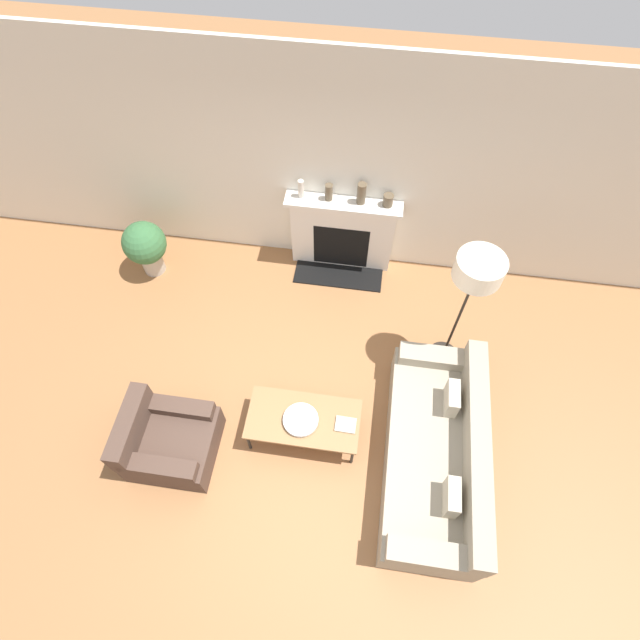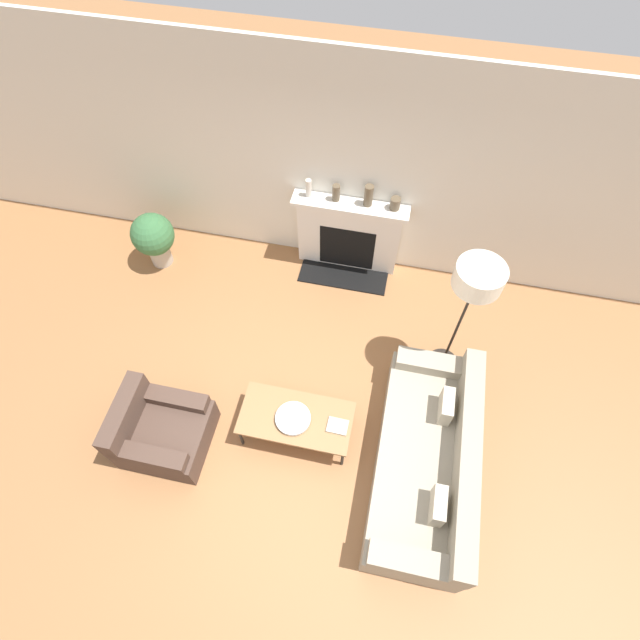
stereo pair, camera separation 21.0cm
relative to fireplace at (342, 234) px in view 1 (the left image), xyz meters
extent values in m
plane|color=#99663D|center=(-0.20, -2.74, -0.54)|extent=(18.00, 18.00, 0.00)
cube|color=silver|center=(-0.20, 0.14, 0.91)|extent=(18.00, 0.06, 2.90)
cube|color=silver|center=(0.00, 0.01, -0.01)|extent=(1.31, 0.20, 1.06)
cube|color=black|center=(0.00, -0.07, -0.16)|extent=(0.72, 0.04, 0.69)
cube|color=black|center=(0.00, -0.27, -0.53)|extent=(1.18, 0.40, 0.02)
cube|color=silver|center=(0.00, -0.02, 0.54)|extent=(1.43, 0.28, 0.05)
cube|color=#9E937F|center=(1.26, -2.63, -0.33)|extent=(0.93, 2.23, 0.43)
cube|color=#9E937F|center=(1.64, -2.63, 0.06)|extent=(0.20, 2.23, 0.34)
cube|color=#9E937F|center=(1.26, -1.63, -0.04)|extent=(0.85, 0.22, 0.15)
cube|color=#9E937F|center=(1.26, -3.64, -0.04)|extent=(0.85, 0.22, 0.15)
cube|color=#C0B49C|center=(1.40, -2.13, 0.03)|extent=(0.12, 0.32, 0.28)
cube|color=#C0B49C|center=(1.40, -3.14, 0.03)|extent=(0.12, 0.32, 0.28)
cube|color=#4C382D|center=(-1.44, -2.91, -0.35)|extent=(0.88, 0.82, 0.38)
cube|color=#4C382D|center=(-1.79, -2.91, 0.02)|extent=(0.18, 0.82, 0.35)
cube|color=#4C382D|center=(-1.44, -3.22, -0.09)|extent=(0.79, 0.18, 0.12)
cube|color=#4C382D|center=(-1.44, -2.59, -0.09)|extent=(0.79, 0.18, 0.12)
cube|color=olive|center=(-0.10, -2.51, -0.16)|extent=(1.19, 0.60, 0.03)
cylinder|color=black|center=(-0.65, -2.77, -0.36)|extent=(0.03, 0.03, 0.37)
cylinder|color=black|center=(0.45, -2.77, -0.36)|extent=(0.03, 0.03, 0.37)
cylinder|color=black|center=(-0.65, -2.25, -0.36)|extent=(0.03, 0.03, 0.37)
cylinder|color=black|center=(0.45, -2.25, -0.36)|extent=(0.03, 0.03, 0.37)
cylinder|color=silver|center=(-0.12, -2.54, -0.14)|extent=(0.13, 0.13, 0.01)
cylinder|color=silver|center=(-0.12, -2.54, -0.11)|extent=(0.37, 0.37, 0.04)
cube|color=#B2A893|center=(0.35, -2.51, -0.13)|extent=(0.22, 0.17, 0.02)
cylinder|color=black|center=(1.41, -1.30, -0.53)|extent=(0.35, 0.35, 0.03)
cylinder|color=black|center=(1.41, -1.30, 0.27)|extent=(0.03, 0.03, 1.57)
cylinder|color=silver|center=(1.41, -1.30, 1.14)|extent=(0.48, 0.48, 0.24)
cylinder|color=beige|center=(-0.52, 0.01, 0.69)|extent=(0.07, 0.07, 0.24)
cylinder|color=brown|center=(-0.19, 0.01, 0.68)|extent=(0.09, 0.09, 0.22)
cylinder|color=brown|center=(0.20, 0.01, 0.71)|extent=(0.11, 0.11, 0.28)
cylinder|color=brown|center=(0.52, 0.01, 0.64)|extent=(0.12, 0.12, 0.15)
cylinder|color=#B2A899|center=(-2.49, -0.51, -0.40)|extent=(0.28, 0.28, 0.28)
sphere|color=#386B3D|center=(-2.49, -0.51, -0.01)|extent=(0.56, 0.56, 0.56)
camera|label=1|loc=(0.36, -4.44, 4.80)|focal=28.00mm
camera|label=2|loc=(0.56, -4.40, 4.80)|focal=28.00mm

